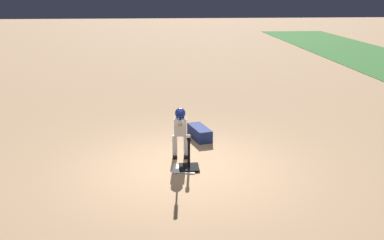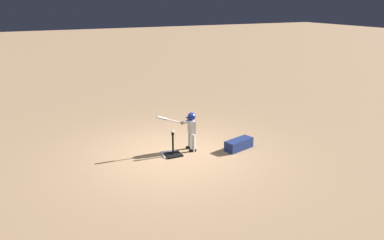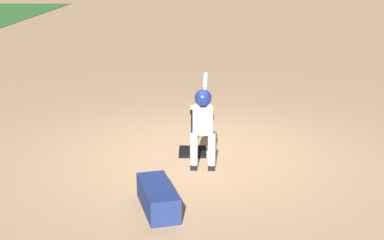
% 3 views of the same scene
% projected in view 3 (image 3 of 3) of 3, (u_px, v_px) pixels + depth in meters
% --- Properties ---
extents(ground_plane, '(90.00, 90.00, 0.00)m').
position_uv_depth(ground_plane, '(199.00, 154.00, 7.53)').
color(ground_plane, tan).
extents(home_plate, '(0.50, 0.50, 0.02)m').
position_uv_depth(home_plate, '(200.00, 151.00, 7.59)').
color(home_plate, white).
rests_on(home_plate, ground_plane).
extents(batting_tee, '(0.43, 0.39, 0.63)m').
position_uv_depth(batting_tee, '(193.00, 147.00, 7.53)').
color(batting_tee, black).
rests_on(batting_tee, ground_plane).
extents(batter_child, '(1.08, 0.34, 1.09)m').
position_uv_depth(batter_child, '(203.00, 118.00, 6.82)').
color(batter_child, silver).
rests_on(batter_child, ground_plane).
extents(baseball, '(0.07, 0.07, 0.07)m').
position_uv_depth(baseball, '(193.00, 108.00, 7.36)').
color(baseball, white).
rests_on(baseball, batting_tee).
extents(equipment_bag, '(0.89, 0.53, 0.28)m').
position_uv_depth(equipment_bag, '(158.00, 197.00, 5.79)').
color(equipment_bag, navy).
rests_on(equipment_bag, ground_plane).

